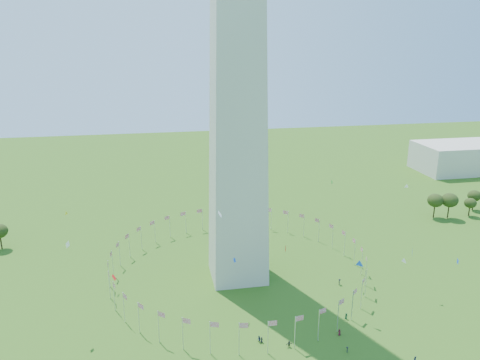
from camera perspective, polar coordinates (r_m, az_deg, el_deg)
The scene contains 4 objects.
flag_ring at distance 152.17m, azimuth -0.28°, elevation -10.04°, with size 80.24×80.24×9.00m.
gov_building_east_a at distance 298.79m, azimuth 25.39°, elevation 2.54°, with size 50.00×30.00×16.00m, color beige.
kites_aloft at distance 126.45m, azimuth 5.54°, elevation -8.54°, with size 102.78×81.55×31.32m.
tree_line_east at distance 226.85m, azimuth 26.72°, elevation -2.62°, with size 53.22×15.29×10.91m.
Camera 1 is at (-24.58, -83.57, 73.12)m, focal length 35.00 mm.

